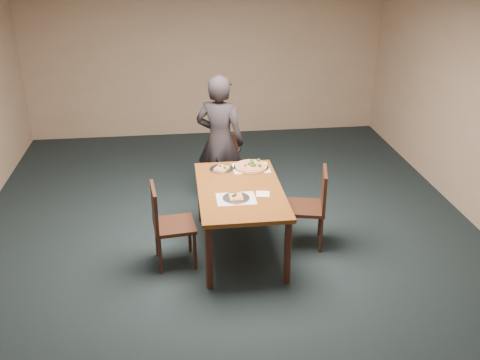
{
  "coord_description": "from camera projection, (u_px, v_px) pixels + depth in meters",
  "views": [
    {
      "loc": [
        -0.54,
        -5.01,
        3.22
      ],
      "look_at": [
        0.1,
        0.1,
        0.85
      ],
      "focal_mm": 40.0,
      "sensor_mm": 36.0,
      "label": 1
    }
  ],
  "objects": [
    {
      "name": "diner",
      "position": [
        220.0,
        141.0,
        6.71
      ],
      "size": [
        0.73,
        0.62,
        1.7
      ],
      "primitive_type": "imported",
      "rotation": [
        0.0,
        0.0,
        2.73
      ],
      "color": "black",
      "rests_on": "ground"
    },
    {
      "name": "room_shell",
      "position": [
        231.0,
        102.0,
        5.19
      ],
      "size": [
        8.0,
        8.0,
        8.0
      ],
      "color": "tan",
      "rests_on": "ground"
    },
    {
      "name": "pizza_pan",
      "position": [
        251.0,
        166.0,
        6.19
      ],
      "size": [
        0.41,
        0.41,
        0.07
      ],
      "color": "silver",
      "rests_on": "dining_table"
    },
    {
      "name": "chair_far",
      "position": [
        229.0,
        166.0,
        6.84
      ],
      "size": [
        0.55,
        0.55,
        0.91
      ],
      "rotation": [
        0.0,
        0.0,
        0.41
      ],
      "color": "black",
      "rests_on": "ground"
    },
    {
      "name": "chair_right",
      "position": [
        313.0,
        203.0,
        5.91
      ],
      "size": [
        0.5,
        0.5,
        0.91
      ],
      "rotation": [
        0.0,
        0.0,
        -1.8
      ],
      "color": "black",
      "rests_on": "ground"
    },
    {
      "name": "dining_table",
      "position": [
        240.0,
        196.0,
        5.74
      ],
      "size": [
        0.9,
        1.5,
        0.75
      ],
      "color": "#603213",
      "rests_on": "ground"
    },
    {
      "name": "slice_plate_far",
      "position": [
        222.0,
        169.0,
        6.16
      ],
      "size": [
        0.28,
        0.28,
        0.06
      ],
      "color": "silver",
      "rests_on": "dining_table"
    },
    {
      "name": "napkin",
      "position": [
        263.0,
        194.0,
        5.57
      ],
      "size": [
        0.16,
        0.16,
        0.01
      ],
      "primitive_type": "cube",
      "rotation": [
        0.0,
        0.0,
        -0.17
      ],
      "color": "white",
      "rests_on": "dining_table"
    },
    {
      "name": "ground",
      "position": [
        232.0,
        254.0,
        5.92
      ],
      "size": [
        8.0,
        8.0,
        0.0
      ],
      "primitive_type": "plane",
      "color": "black",
      "rests_on": "ground"
    },
    {
      "name": "placemat_near",
      "position": [
        236.0,
        199.0,
        5.48
      ],
      "size": [
        0.4,
        0.3,
        0.0
      ],
      "primitive_type": "cube",
      "color": "white",
      "rests_on": "dining_table"
    },
    {
      "name": "slice_plate_near",
      "position": [
        236.0,
        198.0,
        5.48
      ],
      "size": [
        0.28,
        0.28,
        0.06
      ],
      "color": "silver",
      "rests_on": "dining_table"
    },
    {
      "name": "chair_left",
      "position": [
        166.0,
        221.0,
        5.54
      ],
      "size": [
        0.46,
        0.46,
        0.91
      ],
      "rotation": [
        0.0,
        0.0,
        1.68
      ],
      "color": "black",
      "rests_on": "ground"
    },
    {
      "name": "placemat_main",
      "position": [
        251.0,
        168.0,
        6.2
      ],
      "size": [
        0.42,
        0.32,
        0.0
      ],
      "primitive_type": "cube",
      "color": "white",
      "rests_on": "dining_table"
    }
  ]
}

